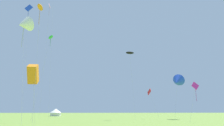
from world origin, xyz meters
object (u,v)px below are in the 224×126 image
Objects in this scene: kite_black_parafoil at (130,53)px; kite_pink_diamond at (49,10)px; kite_green_parafoil at (51,37)px; kite_red_diamond at (149,92)px; kite_magenta_diamond at (195,87)px; kite_blue_diamond at (29,9)px; kite_orange_box at (33,74)px; kite_blue_delta at (177,81)px; kite_white_delta at (24,24)px; festival_tent_left at (56,112)px; kite_orange_parafoil at (40,8)px.

kite_pink_diamond is at bearing 155.21° from kite_black_parafoil.
kite_green_parafoil is (3.82, -11.57, -13.35)m from kite_pink_diamond.
kite_red_diamond is at bearing 8.22° from kite_green_parafoil.
kite_green_parafoil is (-24.29, -3.51, 12.39)m from kite_red_diamond.
kite_magenta_diamond is 0.20× the size of kite_blue_diamond.
kite_blue_diamond reaches higher than kite_black_parafoil.
kite_magenta_diamond is 26.15m from kite_orange_box.
kite_pink_diamond is 1.78× the size of kite_green_parafoil.
kite_blue_delta is at bearing 1.23° from kite_green_parafoil.
kite_green_parafoil is (-30.56, -0.66, 10.07)m from kite_blue_delta.
kite_white_delta is 3.14× the size of festival_tent_left.
kite_red_diamond is 38.96m from kite_pink_diamond.
kite_orange_parafoil is 5.69m from kite_white_delta.
kite_white_delta reaches higher than kite_orange_box.
kite_blue_diamond is 4.60× the size of kite_red_diamond.
kite_orange_parafoil is at bearing -164.61° from kite_magenta_diamond.
kite_pink_diamond reaches higher than kite_green_parafoil.
festival_tent_left is at bearing 70.85° from kite_blue_diamond.
kite_black_parafoil is 29.81m from kite_white_delta.
kite_red_diamond is 31.72m from kite_orange_box.
kite_magenta_diamond is at bearing -37.31° from kite_pink_diamond.
kite_black_parafoil is at bearing 178.39° from kite_blue_delta.
kite_blue_delta is at bearing -1.61° from kite_black_parafoil.
kite_orange_parafoil is 2.38× the size of kite_magenta_diamond.
kite_blue_delta is 46.21m from festival_tent_left.
kite_green_parafoil is at bearing 98.27° from kite_orange_parafoil.
kite_orange_parafoil is 1.54× the size of kite_blue_delta.
kite_white_delta is 35.05m from kite_red_diamond.
kite_green_parafoil reaches higher than kite_blue_delta.
kite_blue_diamond is at bearing 147.08° from kite_magenta_diamond.
kite_orange_box is (-25.13, -7.20, 0.53)m from kite_magenta_diamond.
kite_blue_delta is at bearing -17.61° from kite_pink_diamond.
kite_blue_diamond is (-38.02, 24.62, 26.35)m from kite_magenta_diamond.
kite_white_delta is at bearing -70.65° from kite_blue_diamond.
kite_pink_diamond reaches higher than kite_blue_delta.
kite_blue_diamond is at bearing 112.05° from kite_orange_box.
kite_white_delta is at bearing -83.93° from festival_tent_left.
kite_magenta_diamond is at bearing -101.14° from kite_blue_delta.
kite_blue_diamond is 43.79m from kite_red_diamond.
kite_magenta_diamond is at bearing -77.25° from kite_red_diamond.
kite_red_diamond is (-6.27, 2.85, -2.32)m from kite_blue_delta.
kite_blue_delta is 0.55× the size of kite_green_parafoil.
kite_blue_diamond reaches higher than kite_blue_delta.
kite_green_parafoil is at bearing -177.07° from kite_black_parafoil.
kite_magenta_diamond is 28.36m from kite_white_delta.
kite_orange_parafoil is 19.97m from kite_green_parafoil.
kite_green_parafoil reaches higher than festival_tent_left.
kite_pink_diamond reaches higher than kite_orange_parafoil.
kite_blue_delta reaches higher than kite_magenta_diamond.
festival_tent_left is at bearing 96.07° from kite_white_delta.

